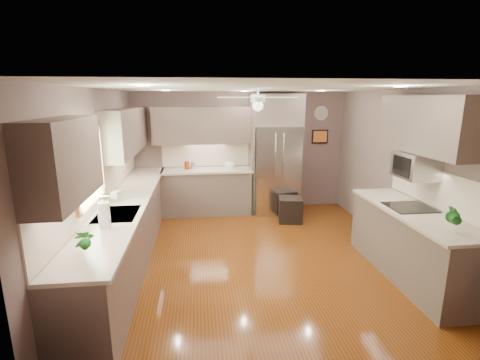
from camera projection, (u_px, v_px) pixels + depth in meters
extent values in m
plane|color=#50250A|center=(259.00, 257.00, 5.32)|extent=(5.00, 5.00, 0.00)
plane|color=white|center=(262.00, 88.00, 4.75)|extent=(5.00, 5.00, 0.00)
plane|color=#67544F|center=(240.00, 151.00, 7.45)|extent=(4.50, 0.00, 4.50)
plane|color=#67544F|center=(318.00, 251.00, 2.62)|extent=(4.50, 0.00, 4.50)
plane|color=#67544F|center=(99.00, 182.00, 4.78)|extent=(0.00, 5.00, 5.00)
plane|color=#67544F|center=(406.00, 173.00, 5.29)|extent=(0.00, 5.00, 5.00)
cylinder|color=maroon|center=(187.00, 165.00, 7.12)|extent=(0.12, 0.12, 0.17)
cylinder|color=silver|center=(193.00, 166.00, 7.16)|extent=(0.11, 0.11, 0.14)
imported|color=white|center=(116.00, 194.00, 4.92)|extent=(0.12, 0.12, 0.21)
imported|color=#18561B|center=(82.00, 240.00, 3.17)|extent=(0.20, 0.16, 0.33)
imported|color=#18561B|center=(455.00, 216.00, 3.81)|extent=(0.23, 0.21, 0.34)
imported|color=beige|center=(230.00, 167.00, 7.23)|extent=(0.27, 0.27, 0.05)
cube|color=brown|center=(128.00, 231.00, 5.14)|extent=(0.60, 4.70, 0.90)
cube|color=beige|center=(127.00, 201.00, 5.04)|extent=(0.65, 4.70, 0.04)
cube|color=beige|center=(103.00, 182.00, 4.94)|extent=(0.02, 4.70, 0.50)
cube|color=brown|center=(207.00, 192.00, 7.26)|extent=(1.85, 0.60, 0.90)
cube|color=beige|center=(207.00, 170.00, 7.14)|extent=(1.85, 0.65, 0.04)
cube|color=beige|center=(206.00, 154.00, 7.37)|extent=(1.85, 0.02, 0.50)
cube|color=brown|center=(64.00, 160.00, 3.12)|extent=(0.33, 1.20, 0.75)
cube|color=brown|center=(127.00, 131.00, 5.92)|extent=(0.33, 2.40, 0.75)
cube|color=brown|center=(206.00, 125.00, 7.08)|extent=(2.15, 0.33, 0.75)
cube|color=brown|center=(425.00, 125.00, 4.56)|extent=(0.33, 1.70, 0.75)
cube|color=#BFF2B2|center=(87.00, 167.00, 4.23)|extent=(0.01, 1.00, 0.80)
cube|color=brown|center=(86.00, 132.00, 4.13)|extent=(0.05, 1.12, 0.06)
cube|color=brown|center=(93.00, 201.00, 4.33)|extent=(0.05, 1.12, 0.06)
cube|color=brown|center=(74.00, 177.00, 3.72)|extent=(0.05, 0.06, 0.80)
cube|color=brown|center=(101.00, 160.00, 4.74)|extent=(0.05, 0.06, 0.80)
cube|color=silver|center=(117.00, 215.00, 4.41)|extent=(0.50, 0.70, 0.03)
cube|color=#262626|center=(117.00, 217.00, 4.41)|extent=(0.44, 0.62, 0.05)
cylinder|color=silver|center=(100.00, 206.00, 4.36)|extent=(0.02, 0.02, 0.24)
cylinder|color=silver|center=(104.00, 197.00, 4.33)|extent=(0.16, 0.02, 0.02)
cube|color=silver|center=(275.00, 170.00, 7.26)|extent=(0.92, 0.72, 1.82)
cube|color=black|center=(279.00, 185.00, 6.99)|extent=(0.88, 0.02, 0.02)
cube|color=black|center=(280.00, 156.00, 6.85)|extent=(0.01, 0.02, 1.00)
cylinder|color=silver|center=(276.00, 157.00, 6.81)|extent=(0.02, 0.02, 0.90)
cylinder|color=silver|center=(284.00, 156.00, 6.82)|extent=(0.02, 0.02, 0.90)
cube|color=brown|center=(276.00, 110.00, 7.04)|extent=(1.04, 0.60, 0.63)
cube|color=brown|center=(251.00, 170.00, 7.26)|extent=(0.06, 0.60, 1.82)
cube|color=brown|center=(298.00, 168.00, 7.38)|extent=(0.06, 0.60, 1.82)
cube|color=brown|center=(411.00, 245.00, 4.67)|extent=(0.65, 2.20, 0.90)
cube|color=beige|center=(414.00, 211.00, 4.56)|extent=(0.70, 2.20, 0.04)
cube|color=beige|center=(440.00, 190.00, 4.53)|extent=(0.02, 2.20, 0.50)
cube|color=black|center=(410.00, 207.00, 4.65)|extent=(0.56, 0.52, 0.01)
cube|color=silver|center=(416.00, 166.00, 4.68)|extent=(0.42, 0.55, 0.34)
cube|color=black|center=(401.00, 166.00, 4.66)|extent=(0.02, 0.40, 0.26)
cylinder|color=white|center=(258.00, 92.00, 5.05)|extent=(0.03, 0.03, 0.08)
cylinder|color=white|center=(258.00, 99.00, 5.07)|extent=(0.22, 0.22, 0.10)
sphere|color=white|center=(258.00, 106.00, 5.09)|extent=(0.16, 0.16, 0.16)
cube|color=white|center=(281.00, 97.00, 5.10)|extent=(0.48, 0.11, 0.01)
cube|color=white|center=(254.00, 97.00, 5.40)|extent=(0.11, 0.48, 0.01)
cube|color=white|center=(234.00, 97.00, 5.02)|extent=(0.48, 0.11, 0.01)
cube|color=white|center=(262.00, 97.00, 4.73)|extent=(0.11, 0.48, 0.01)
cylinder|color=white|center=(166.00, 90.00, 5.84)|extent=(0.14, 0.14, 0.01)
cylinder|color=white|center=(321.00, 91.00, 6.15)|extent=(0.14, 0.14, 0.01)
cylinder|color=white|center=(144.00, 85.00, 3.43)|extent=(0.14, 0.14, 0.01)
cylinder|color=white|center=(400.00, 86.00, 3.74)|extent=(0.14, 0.14, 0.01)
cylinder|color=white|center=(245.00, 91.00, 6.49)|extent=(0.14, 0.14, 0.01)
cylinder|color=white|center=(321.00, 113.00, 7.45)|extent=(0.30, 0.03, 0.30)
cylinder|color=silver|center=(321.00, 113.00, 7.44)|extent=(0.29, 0.00, 0.29)
cube|color=black|center=(320.00, 137.00, 7.56)|extent=(0.36, 0.03, 0.30)
cube|color=orange|center=(320.00, 137.00, 7.55)|extent=(0.30, 0.01, 0.24)
cube|color=black|center=(290.00, 210.00, 6.81)|extent=(0.52, 0.52, 0.50)
cube|color=black|center=(291.00, 199.00, 6.76)|extent=(0.49, 0.49, 0.03)
cylinder|color=white|center=(104.00, 215.00, 3.92)|extent=(0.13, 0.13, 0.31)
cylinder|color=silver|center=(104.00, 214.00, 3.92)|extent=(0.03, 0.03, 0.33)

